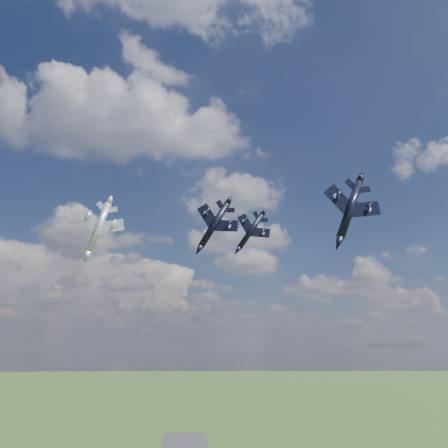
{
  "coord_description": "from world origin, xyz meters",
  "views": [
    {
      "loc": [
        -9.77,
        -71.82,
        56.89
      ],
      "look_at": [
        0.4,
        16.85,
        81.76
      ],
      "focal_mm": 35.0,
      "sensor_mm": 36.0,
      "label": 1
    }
  ],
  "objects_px": {
    "jet_lead_navy": "(214,224)",
    "jet_right_navy": "(350,209)",
    "jet_left_silver": "(99,227)",
    "jet_high_navy": "(251,231)"
  },
  "relations": [
    {
      "from": "jet_lead_navy",
      "to": "jet_right_navy",
      "type": "distance_m",
      "value": 24.77
    },
    {
      "from": "jet_right_navy",
      "to": "jet_left_silver",
      "type": "bearing_deg",
      "value": 156.67
    },
    {
      "from": "jet_lead_navy",
      "to": "jet_right_navy",
      "type": "xyz_separation_m",
      "value": [
        24.32,
        -3.96,
        2.52
      ]
    },
    {
      "from": "jet_lead_navy",
      "to": "jet_right_navy",
      "type": "height_order",
      "value": "jet_right_navy"
    },
    {
      "from": "jet_right_navy",
      "to": "jet_high_navy",
      "type": "xyz_separation_m",
      "value": [
        -11.73,
        36.59,
        5.1
      ]
    },
    {
      "from": "jet_lead_navy",
      "to": "jet_high_navy",
      "type": "distance_m",
      "value": 35.79
    },
    {
      "from": "jet_high_navy",
      "to": "jet_left_silver",
      "type": "relative_size",
      "value": 0.9
    },
    {
      "from": "jet_right_navy",
      "to": "jet_left_silver",
      "type": "xyz_separation_m",
      "value": [
        -48.52,
        24.64,
        1.75
      ]
    },
    {
      "from": "jet_right_navy",
      "to": "jet_high_navy",
      "type": "distance_m",
      "value": 38.76
    },
    {
      "from": "jet_high_navy",
      "to": "jet_left_silver",
      "type": "bearing_deg",
      "value": -149.28
    }
  ]
}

